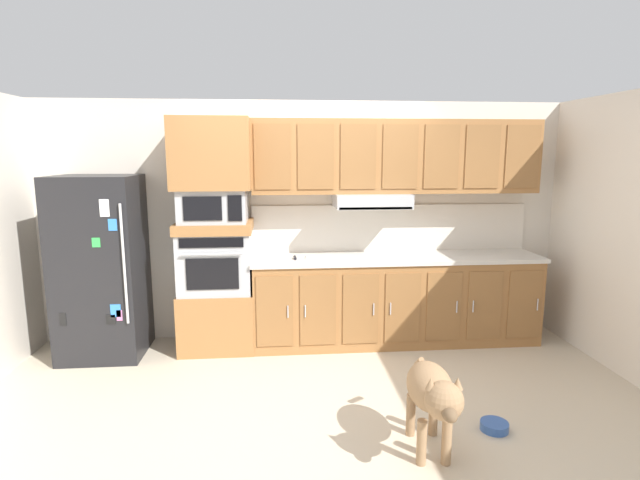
% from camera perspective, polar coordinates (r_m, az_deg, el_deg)
% --- Properties ---
extents(ground_plane, '(9.60, 9.60, 0.00)m').
position_cam_1_polar(ground_plane, '(4.60, -0.86, -15.29)').
color(ground_plane, beige).
extents(back_kitchen_wall, '(6.20, 0.12, 2.50)m').
position_cam_1_polar(back_kitchen_wall, '(5.32, -1.79, 2.25)').
color(back_kitchen_wall, beige).
rests_on(back_kitchen_wall, ground).
extents(side_panel_right, '(0.12, 7.10, 2.50)m').
position_cam_1_polar(side_panel_right, '(5.23, 31.35, 0.66)').
color(side_panel_right, silver).
rests_on(side_panel_right, ground).
extents(refrigerator, '(0.76, 0.73, 1.76)m').
position_cam_1_polar(refrigerator, '(5.23, -23.94, -2.85)').
color(refrigerator, black).
rests_on(refrigerator, ground).
extents(oven_base_cabinet, '(0.74, 0.62, 0.60)m').
position_cam_1_polar(oven_base_cabinet, '(5.21, -11.67, -8.86)').
color(oven_base_cabinet, '#996638').
rests_on(oven_base_cabinet, ground).
extents(built_in_oven, '(0.70, 0.62, 0.60)m').
position_cam_1_polar(built_in_oven, '(5.05, -11.92, -2.41)').
color(built_in_oven, '#A8AAAF').
rests_on(built_in_oven, oven_base_cabinet).
extents(appliance_mid_shelf, '(0.74, 0.62, 0.10)m').
position_cam_1_polar(appliance_mid_shelf, '(4.99, -12.06, 1.53)').
color(appliance_mid_shelf, '#996638').
rests_on(appliance_mid_shelf, built_in_oven).
extents(microwave, '(0.64, 0.54, 0.32)m').
position_cam_1_polar(microwave, '(4.96, -12.15, 3.92)').
color(microwave, '#A8AAAF').
rests_on(microwave, appliance_mid_shelf).
extents(appliance_upper_cabinet, '(0.74, 0.62, 0.68)m').
position_cam_1_polar(appliance_upper_cabinet, '(4.94, -12.36, 9.70)').
color(appliance_upper_cabinet, '#996638').
rests_on(appliance_upper_cabinet, microwave).
extents(lower_cabinet_run, '(2.94, 0.63, 0.88)m').
position_cam_1_polar(lower_cabinet_run, '(5.28, 8.69, -6.93)').
color(lower_cabinet_run, '#996638').
rests_on(lower_cabinet_run, ground).
extents(countertop_slab, '(2.98, 0.64, 0.04)m').
position_cam_1_polar(countertop_slab, '(5.17, 8.81, -2.04)').
color(countertop_slab, beige).
rests_on(countertop_slab, lower_cabinet_run).
extents(backsplash_panel, '(2.98, 0.02, 0.50)m').
position_cam_1_polar(backsplash_panel, '(5.39, 8.16, 1.40)').
color(backsplash_panel, silver).
rests_on(backsplash_panel, countertop_slab).
extents(upper_cabinet_with_hood, '(2.94, 0.48, 0.88)m').
position_cam_1_polar(upper_cabinet_with_hood, '(5.17, 8.60, 9.17)').
color(upper_cabinet_with_hood, '#996638').
rests_on(upper_cabinet_with_hood, backsplash_panel).
extents(screwdriver, '(0.13, 0.12, 0.03)m').
position_cam_1_polar(screwdriver, '(4.95, -2.79, -2.04)').
color(screwdriver, black).
rests_on(screwdriver, countertop_slab).
extents(dog, '(0.32, 0.92, 0.67)m').
position_cam_1_polar(dog, '(3.40, 12.85, -16.81)').
color(dog, '#997551').
rests_on(dog, ground).
extents(dog_food_bowl, '(0.20, 0.20, 0.06)m').
position_cam_1_polar(dog_food_bowl, '(4.00, 19.47, -19.56)').
color(dog_food_bowl, '#3359A5').
rests_on(dog_food_bowl, ground).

